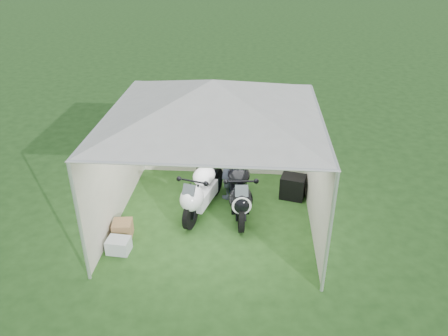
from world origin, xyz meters
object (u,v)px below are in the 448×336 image
(person_blue_jacket, at_px, (231,161))
(crate_0, at_px, (119,245))
(crate_1, at_px, (123,229))
(paddock_stand, at_px, (236,183))
(person_dark_jacket, at_px, (202,163))
(motorcycle_black, at_px, (239,189))
(canopy_tent, at_px, (213,101))
(equipment_box, at_px, (293,187))
(motorcycle_white, at_px, (201,189))

(person_blue_jacket, height_order, crate_0, person_blue_jacket)
(crate_1, bearing_deg, paddock_stand, 42.42)
(person_dark_jacket, bearing_deg, crate_0, 42.31)
(motorcycle_black, relative_size, paddock_stand, 4.66)
(person_blue_jacket, bearing_deg, crate_1, -17.72)
(canopy_tent, height_order, paddock_stand, canopy_tent)
(crate_0, bearing_deg, canopy_tent, 37.00)
(person_blue_jacket, bearing_deg, equipment_box, 125.55)
(canopy_tent, xyz_separation_m, person_dark_jacket, (-0.37, 0.92, -1.78))
(paddock_stand, relative_size, crate_0, 1.09)
(paddock_stand, distance_m, person_blue_jacket, 0.79)
(person_blue_jacket, distance_m, crate_0, 3.01)
(person_dark_jacket, bearing_deg, equipment_box, 163.56)
(motorcycle_white, xyz_separation_m, motorcycle_black, (0.80, 0.02, 0.02))
(canopy_tent, xyz_separation_m, person_blue_jacket, (0.28, 0.87, -1.68))
(canopy_tent, relative_size, equipment_box, 10.60)
(motorcycle_black, distance_m, person_blue_jacket, 0.77)
(paddock_stand, bearing_deg, motorcycle_white, -125.06)
(canopy_tent, bearing_deg, crate_1, -155.50)
(crate_0, relative_size, crate_1, 1.13)
(crate_0, bearing_deg, equipment_box, 33.13)
(motorcycle_black, relative_size, person_dark_jacket, 1.34)
(motorcycle_white, relative_size, crate_0, 4.81)
(paddock_stand, bearing_deg, person_blue_jacket, -112.03)
(motorcycle_black, bearing_deg, person_blue_jacket, 102.61)
(person_blue_jacket, distance_m, equipment_box, 1.54)
(crate_1, bearing_deg, canopy_tent, 24.50)
(person_dark_jacket, distance_m, person_blue_jacket, 0.66)
(canopy_tent, xyz_separation_m, crate_1, (-1.75, -0.80, -2.41))
(person_dark_jacket, relative_size, person_blue_jacket, 0.89)
(crate_1, bearing_deg, motorcycle_black, 23.89)
(canopy_tent, bearing_deg, paddock_stand, 71.10)
(person_dark_jacket, xyz_separation_m, person_blue_jacket, (0.65, -0.06, 0.10))
(person_dark_jacket, relative_size, crate_1, 4.32)
(canopy_tent, height_order, motorcycle_black, canopy_tent)
(paddock_stand, relative_size, person_dark_jacket, 0.29)
(canopy_tent, relative_size, crate_1, 15.31)
(paddock_stand, xyz_separation_m, person_blue_jacket, (-0.12, -0.30, 0.72))
(canopy_tent, bearing_deg, crate_0, -143.00)
(equipment_box, xyz_separation_m, crate_0, (-3.38, -2.21, -0.13))
(equipment_box, bearing_deg, canopy_tent, -151.13)
(motorcycle_black, xyz_separation_m, crate_0, (-2.20, -1.48, -0.45))
(equipment_box, bearing_deg, motorcycle_black, -148.36)
(crate_0, bearing_deg, motorcycle_black, 33.91)
(equipment_box, relative_size, crate_0, 1.27)
(canopy_tent, height_order, crate_1, canopy_tent)
(motorcycle_white, relative_size, paddock_stand, 4.40)
(canopy_tent, relative_size, paddock_stand, 12.35)
(paddock_stand, relative_size, person_blue_jacket, 0.26)
(canopy_tent, bearing_deg, motorcycle_white, 148.43)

